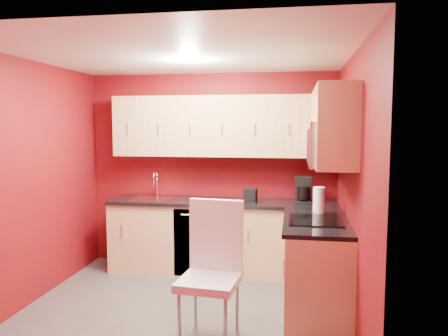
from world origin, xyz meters
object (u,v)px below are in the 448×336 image
(coffee_maker, at_px, (303,190))
(dining_chair, at_px, (209,274))
(paper_towel, at_px, (319,201))
(sink, at_px, (153,196))
(microwave, at_px, (329,144))
(napkin_holder, at_px, (250,195))

(coffee_maker, xyz_separation_m, dining_chair, (-0.80, -1.76, -0.47))
(coffee_maker, bearing_deg, paper_towel, -77.10)
(sink, height_order, coffee_maker, sink)
(sink, xyz_separation_m, dining_chair, (1.08, -1.77, -0.35))
(microwave, relative_size, napkin_holder, 4.75)
(microwave, xyz_separation_m, coffee_maker, (-0.22, 0.99, -0.59))
(napkin_holder, bearing_deg, sink, 177.84)
(sink, height_order, paper_towel, sink)
(sink, xyz_separation_m, coffee_maker, (1.88, -0.02, 0.12))
(coffee_maker, bearing_deg, dining_chair, -115.03)
(napkin_holder, distance_m, dining_chair, 1.78)
(microwave, height_order, napkin_holder, microwave)
(microwave, bearing_deg, dining_chair, -142.84)
(napkin_holder, relative_size, paper_towel, 0.57)
(sink, relative_size, napkin_holder, 3.25)
(sink, relative_size, paper_towel, 1.84)
(dining_chair, bearing_deg, napkin_holder, 90.15)
(microwave, relative_size, sink, 1.46)
(microwave, xyz_separation_m, sink, (-2.09, 1.00, -0.72))
(microwave, bearing_deg, sink, 154.40)
(sink, relative_size, coffee_maker, 1.65)
(napkin_holder, xyz_separation_m, paper_towel, (0.78, -0.60, 0.06))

